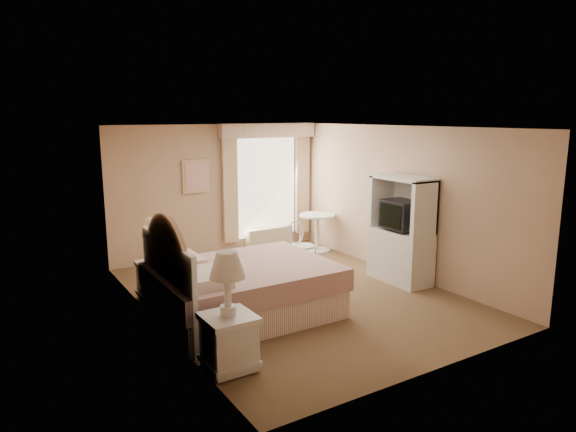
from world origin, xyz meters
TOP-DOWN VIEW (x-y plane):
  - room at (0.00, 0.00)m, footprint 4.21×5.51m
  - window at (1.05, 2.65)m, footprint 2.05×0.22m
  - framed_art at (-0.45, 2.71)m, footprint 0.52×0.04m
  - bed at (-1.11, -0.29)m, footprint 2.33×1.83m
  - nightstand_near at (-1.84, -1.58)m, footprint 0.53×0.53m
  - nightstand_far at (-1.84, 0.90)m, footprint 0.50×0.50m
  - round_table at (1.75, 1.92)m, footprint 0.70×0.70m
  - cafe_chair at (0.73, 0.99)m, footprint 0.54×0.54m
  - armoire at (1.81, -0.34)m, footprint 0.52×1.04m

SIDE VIEW (x-z plane):
  - bed at x=-1.11m, z-range -0.42..1.20m
  - nightstand_far at x=-1.84m, z-range -0.15..1.06m
  - nightstand_near at x=-1.84m, z-range -0.16..1.12m
  - round_table at x=1.75m, z-range 0.12..0.87m
  - cafe_chair at x=0.73m, z-range 0.07..0.95m
  - armoire at x=1.81m, z-range -0.15..1.58m
  - room at x=0.00m, z-range -0.01..2.50m
  - window at x=1.05m, z-range 0.09..2.60m
  - framed_art at x=-0.45m, z-range 1.24..1.86m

